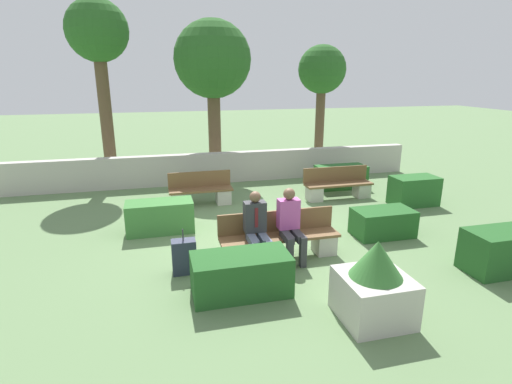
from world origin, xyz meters
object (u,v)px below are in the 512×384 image
person_seated_man (257,226)px  tree_center_right (322,73)px  bench_left_side (201,193)px  tree_leftmost (98,38)px  planter_corner_left (375,285)px  bench_front (279,240)px  person_seated_woman (290,222)px  suitcase (184,257)px  tree_center_left (213,62)px  bench_right_side (338,187)px

person_seated_man → tree_center_right: bearing=59.5°
bench_left_side → tree_leftmost: size_ratio=0.30×
planter_corner_left → person_seated_man: bearing=119.0°
bench_front → planter_corner_left: planter_corner_left is taller
bench_left_side → person_seated_woman: (1.18, -3.55, 0.41)m
person_seated_man → suitcase: person_seated_man is taller
bench_front → planter_corner_left: (0.65, -2.16, 0.18)m
tree_center_right → person_seated_man: bearing=-120.5°
person_seated_man → suitcase: 1.33m
bench_front → tree_center_left: bearing=91.8°
tree_leftmost → person_seated_woman: bearing=-61.3°
planter_corner_left → tree_center_left: 9.06m
tree_center_right → bench_front: bearing=-118.0°
tree_center_right → tree_leftmost: bearing=-177.5°
bench_left_side → person_seated_man: (0.56, -3.55, 0.40)m
planter_corner_left → tree_center_left: size_ratio=0.24×
person_seated_woman → tree_center_left: 7.08m
person_seated_man → tree_center_left: 7.09m
person_seated_woman → planter_corner_left: (0.50, -2.02, -0.20)m
bench_right_side → tree_leftmost: tree_leftmost is taller
bench_left_side → person_seated_man: bearing=-73.5°
person_seated_woman → tree_center_right: size_ratio=0.31×
planter_corner_left → suitcase: planter_corner_left is taller
suitcase → tree_center_left: tree_center_left is taller
planter_corner_left → suitcase: size_ratio=1.45×
person_seated_woman → tree_center_right: (3.43, 6.87, 2.54)m
bench_right_side → tree_center_right: size_ratio=0.44×
bench_right_side → person_seated_man: size_ratio=1.43×
person_seated_man → person_seated_woman: bearing=0.2°
tree_leftmost → tree_center_left: tree_leftmost is taller
bench_front → suitcase: (-1.73, -0.21, -0.03)m
suitcase → bench_left_side: bearing=79.0°
bench_right_side → tree_leftmost: 7.93m
person_seated_man → suitcase: bearing=-176.9°
bench_left_side → bench_right_side: 3.65m
bench_front → person_seated_man: person_seated_man is taller
bench_right_side → tree_center_left: bearing=122.6°
bench_front → suitcase: size_ratio=2.78×
bench_right_side → tree_center_left: 5.41m
bench_right_side → tree_leftmost: (-6.04, 3.37, 3.88)m
bench_right_side → tree_center_right: bearing=67.1°
bench_right_side → planter_corner_left: bearing=-118.6°
bench_right_side → person_seated_man: bearing=-141.9°
suitcase → tree_center_right: size_ratio=0.19×
tree_center_left → bench_right_side: bearing=-49.4°
tree_leftmost → tree_center_right: tree_leftmost is taller
planter_corner_left → tree_center_right: 9.76m
bench_right_side → bench_front: bearing=-138.6°
bench_front → tree_center_left: 7.11m
bench_left_side → bench_right_side: (3.63, -0.36, 0.01)m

